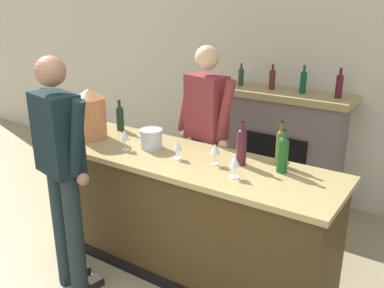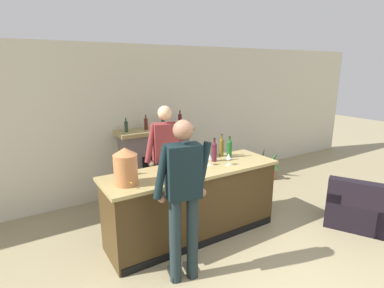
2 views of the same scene
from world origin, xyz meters
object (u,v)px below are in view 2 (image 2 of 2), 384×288
at_px(wine_bottle_burgundy_dark, 214,151).
at_px(potted_plant_corner, 268,167).
at_px(wine_glass_back_row, 164,169).
at_px(fireplace_stone, 155,161).
at_px(person_bartender, 166,160).
at_px(wine_glass_front_left, 193,163).
at_px(wine_glass_by_dispenser, 209,157).
at_px(copper_dispenser, 126,166).
at_px(wine_bottle_rose_blush, 222,147).
at_px(person_customer, 183,195).
at_px(ice_bucket_steel, 169,167).
at_px(armchair_black, 358,208).
at_px(wine_bottle_cabernet_heavy, 122,166).
at_px(wine_bottle_port_short, 229,148).
at_px(wine_glass_mid_counter, 229,157).

bearing_deg(wine_bottle_burgundy_dark, potted_plant_corner, 23.86).
bearing_deg(wine_glass_back_row, fireplace_stone, 68.48).
height_order(person_bartender, wine_glass_front_left, person_bartender).
bearing_deg(wine_glass_by_dispenser, wine_glass_front_left, -169.39).
distance_m(copper_dispenser, wine_glass_by_dispenser, 1.25).
xyz_separation_m(potted_plant_corner, wine_bottle_rose_blush, (-1.90, -0.80, 0.92)).
relative_size(person_customer, wine_glass_back_row, 10.93).
height_order(copper_dispenser, ice_bucket_steel, copper_dispenser).
relative_size(armchair_black, person_bartender, 0.64).
distance_m(person_bartender, ice_bucket_steel, 0.57).
xyz_separation_m(ice_bucket_steel, wine_glass_front_left, (0.32, -0.08, 0.02)).
distance_m(person_bartender, copper_dispenser, 1.05).
bearing_deg(wine_bottle_cabernet_heavy, fireplace_stone, 51.56).
distance_m(armchair_black, wine_glass_back_row, 3.10).
relative_size(armchair_black, wine_glass_back_row, 6.90).
relative_size(ice_bucket_steel, wine_bottle_port_short, 0.59).
distance_m(person_customer, wine_bottle_port_short, 1.60).
distance_m(wine_bottle_burgundy_dark, wine_bottle_port_short, 0.31).
distance_m(armchair_black, person_customer, 3.01).
height_order(copper_dispenser, wine_glass_mid_counter, copper_dispenser).
height_order(fireplace_stone, ice_bucket_steel, fireplace_stone).
bearing_deg(wine_bottle_rose_blush, copper_dispenser, -168.87).
distance_m(wine_bottle_rose_blush, wine_glass_by_dispenser, 0.49).
bearing_deg(potted_plant_corner, copper_dispenser, -162.43).
relative_size(person_bartender, ice_bucket_steel, 9.40).
xyz_separation_m(person_bartender, wine_glass_mid_counter, (0.65, -0.67, 0.11)).
distance_m(armchair_black, wine_glass_mid_counter, 2.21).
xyz_separation_m(wine_bottle_rose_blush, wine_glass_by_dispenser, (-0.41, -0.26, -0.03)).
distance_m(armchair_black, wine_bottle_burgundy_dark, 2.39).
bearing_deg(person_customer, wine_glass_front_left, 51.09).
relative_size(wine_bottle_burgundy_dark, wine_glass_by_dispenser, 2.10).
bearing_deg(wine_glass_front_left, wine_bottle_rose_blush, 23.97).
bearing_deg(person_customer, potted_plant_corner, 29.61).
bearing_deg(armchair_black, wine_bottle_port_short, 141.64).
bearing_deg(wine_glass_mid_counter, wine_glass_by_dispenser, 151.11).
height_order(fireplace_stone, armchair_black, fireplace_stone).
relative_size(person_bartender, wine_glass_back_row, 10.77).
height_order(potted_plant_corner, wine_bottle_cabernet_heavy, wine_bottle_cabernet_heavy).
bearing_deg(person_bartender, wine_glass_back_row, -119.04).
distance_m(fireplace_stone, wine_bottle_rose_blush, 1.55).
distance_m(wine_glass_by_dispenser, wine_glass_front_left, 0.31).
xyz_separation_m(wine_bottle_cabernet_heavy, wine_glass_by_dispenser, (1.19, -0.25, -0.01)).
bearing_deg(wine_glass_back_row, wine_glass_mid_counter, -0.10).
distance_m(person_bartender, wine_glass_back_row, 0.78).
height_order(wine_bottle_rose_blush, wine_glass_mid_counter, wine_bottle_rose_blush).
bearing_deg(wine_bottle_port_short, copper_dispenser, -172.90).
height_order(person_bartender, wine_bottle_rose_blush, person_bartender).
distance_m(armchair_black, wine_bottle_cabernet_heavy, 3.59).
distance_m(person_bartender, wine_bottle_cabernet_heavy, 0.83).
bearing_deg(potted_plant_corner, wine_bottle_rose_blush, -157.17).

